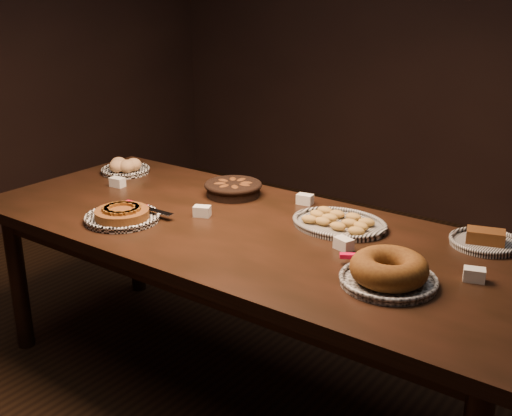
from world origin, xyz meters
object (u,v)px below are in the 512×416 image
Objects in this scene: madeleine_platter at (339,223)px; bundt_cake_plate at (389,272)px; buffet_table at (248,244)px; apple_tart_plate at (122,215)px.

bundt_cake_plate is (0.38, -0.36, 0.03)m from madeleine_platter.
buffet_table is 0.54m from apple_tart_plate.
apple_tart_plate is at bearing 175.15° from bundt_cake_plate.
bundt_cake_plate reaches higher than madeleine_platter.
buffet_table is 0.38m from madeleine_platter.
apple_tart_plate is 1.15m from bundt_cake_plate.
buffet_table is 6.36× the size of bundt_cake_plate.
apple_tart_plate is 0.89m from madeleine_platter.
buffet_table is at bearing 31.58° from apple_tart_plate.
apple_tart_plate is 0.87× the size of bundt_cake_plate.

